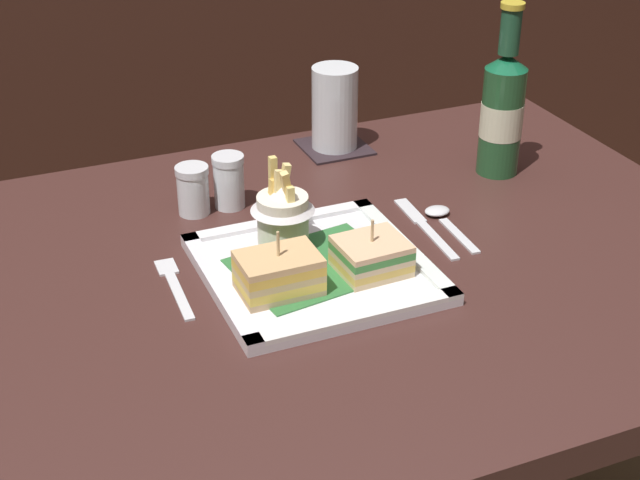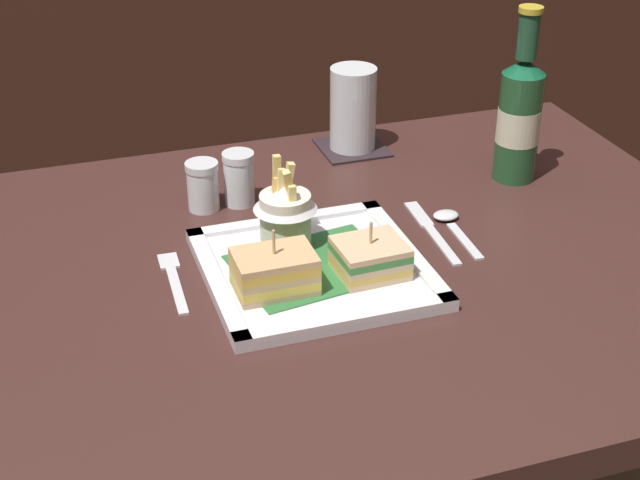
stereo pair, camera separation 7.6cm
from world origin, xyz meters
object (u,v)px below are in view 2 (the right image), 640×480
(sandwich_half_left, at_px, (275,272))
(pepper_shaker, at_px, (239,181))
(fork, at_px, (174,278))
(square_plate, at_px, (314,269))
(beer_bottle, at_px, (519,115))
(salt_shaker, at_px, (203,189))
(knife, at_px, (430,229))
(dining_table, at_px, (326,357))
(spoon, at_px, (451,222))
(fries_cup, at_px, (285,210))
(sandwich_half_right, at_px, (370,258))
(water_glass, at_px, (353,114))

(sandwich_half_left, distance_m, pepper_shaker, 0.25)
(fork, bearing_deg, square_plate, -13.90)
(square_plate, xyz_separation_m, beer_bottle, (0.36, 0.17, 0.09))
(beer_bottle, distance_m, salt_shaker, 0.46)
(knife, bearing_deg, dining_table, -166.56)
(beer_bottle, relative_size, spoon, 1.98)
(sandwich_half_left, distance_m, knife, 0.26)
(fries_cup, bearing_deg, sandwich_half_left, -113.33)
(square_plate, height_order, knife, square_plate)
(sandwich_half_right, bearing_deg, pepper_shaker, 111.67)
(pepper_shaker, bearing_deg, fork, -126.30)
(sandwich_half_left, bearing_deg, square_plate, 30.43)
(sandwich_half_left, bearing_deg, pepper_shaker, 85.36)
(fries_cup, xyz_separation_m, pepper_shaker, (-0.02, 0.15, -0.03))
(beer_bottle, height_order, pepper_shaker, beer_bottle)
(beer_bottle, bearing_deg, salt_shaker, 174.17)
(sandwich_half_left, bearing_deg, beer_bottle, 25.52)
(sandwich_half_right, height_order, pepper_shaker, sandwich_half_right)
(water_glass, bearing_deg, sandwich_half_right, -107.07)
(sandwich_half_right, xyz_separation_m, beer_bottle, (0.30, 0.20, 0.07))
(water_glass, relative_size, salt_shaker, 1.86)
(dining_table, xyz_separation_m, knife, (0.16, 0.04, 0.14))
(fork, distance_m, spoon, 0.38)
(square_plate, relative_size, spoon, 2.06)
(fries_cup, height_order, beer_bottle, beer_bottle)
(fries_cup, bearing_deg, pepper_shaker, 98.81)
(salt_shaker, relative_size, pepper_shaker, 0.91)
(fork, bearing_deg, pepper_shaker, 53.70)
(salt_shaker, bearing_deg, water_glass, 25.52)
(square_plate, relative_size, pepper_shaker, 3.46)
(sandwich_half_right, height_order, spoon, sandwich_half_right)
(beer_bottle, relative_size, water_glass, 1.98)
(pepper_shaker, bearing_deg, fries_cup, -81.19)
(knife, relative_size, spoon, 1.37)
(dining_table, bearing_deg, fries_cup, 129.48)
(square_plate, height_order, beer_bottle, beer_bottle)
(square_plate, height_order, sandwich_half_left, sandwich_half_left)
(pepper_shaker, bearing_deg, salt_shaker, 180.00)
(dining_table, bearing_deg, square_plate, -139.35)
(sandwich_half_right, relative_size, beer_bottle, 0.33)
(beer_bottle, xyz_separation_m, pepper_shaker, (-0.40, 0.05, -0.06))
(fries_cup, distance_m, beer_bottle, 0.39)
(knife, bearing_deg, spoon, 8.35)
(dining_table, height_order, spoon, spoon)
(sandwich_half_right, xyz_separation_m, fork, (-0.22, 0.08, -0.03))
(fork, height_order, salt_shaker, salt_shaker)
(fries_cup, height_order, spoon, fries_cup)
(fork, bearing_deg, sandwich_half_left, -35.51)
(dining_table, relative_size, beer_bottle, 4.35)
(water_glass, relative_size, knife, 0.73)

